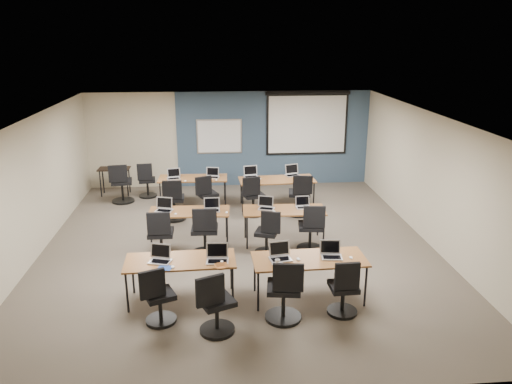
{
  "coord_description": "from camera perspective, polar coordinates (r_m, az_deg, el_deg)",
  "views": [
    {
      "loc": [
        -0.46,
        -9.52,
        4.23
      ],
      "look_at": [
        0.4,
        0.4,
        1.06
      ],
      "focal_mm": 35.0,
      "sensor_mm": 36.0,
      "label": 1
    }
  ],
  "objects": [
    {
      "name": "laptop_4",
      "position": [
        10.5,
        -10.46,
        -1.75
      ],
      "size": [
        0.34,
        0.29,
        0.26
      ],
      "rotation": [
        0.0,
        0.0,
        -0.28
      ],
      "color": "#A3A3A9",
      "rests_on": "training_table_mid_left"
    },
    {
      "name": "utility_table",
      "position": [
        14.08,
        -15.89,
        2.22
      ],
      "size": [
        0.83,
        0.46,
        0.75
      ],
      "rotation": [
        0.0,
        0.0,
        -0.03
      ],
      "color": "black",
      "rests_on": "floor"
    },
    {
      "name": "training_table_back_left",
      "position": [
        12.8,
        -7.22,
        1.43
      ],
      "size": [
        1.74,
        0.72,
        0.73
      ],
      "rotation": [
        0.0,
        0.0,
        -0.03
      ],
      "color": "brown",
      "rests_on": "floor"
    },
    {
      "name": "wall_left",
      "position": [
        10.56,
        -24.3,
        0.22
      ],
      "size": [
        0.04,
        9.0,
        2.7
      ],
      "primitive_type": "cube",
      "color": "beige",
      "rests_on": "ground"
    },
    {
      "name": "blue_accent_panel",
      "position": [
        14.39,
        2.01,
        6.1
      ],
      "size": [
        5.5,
        0.04,
        2.7
      ],
      "primitive_type": "cube",
      "color": "#3D5977",
      "rests_on": "wall_back"
    },
    {
      "name": "training_table_front_left",
      "position": [
        8.26,
        -8.63,
        -7.96
      ],
      "size": [
        1.78,
        0.74,
        0.73
      ],
      "rotation": [
        0.0,
        0.0,
        0.03
      ],
      "color": "brown",
      "rests_on": "floor"
    },
    {
      "name": "mouse_2",
      "position": [
        8.18,
        4.86,
        -7.65
      ],
      "size": [
        0.07,
        0.1,
        0.04
      ],
      "primitive_type": "ellipsoid",
      "rotation": [
        0.0,
        0.0,
        0.03
      ],
      "color": "white",
      "rests_on": "training_table_front_right"
    },
    {
      "name": "task_chair_0",
      "position": [
        7.83,
        -11.12,
        -12.06
      ],
      "size": [
        0.5,
        0.47,
        0.96
      ],
      "rotation": [
        0.0,
        0.0,
        0.39
      ],
      "color": "black",
      "rests_on": "floor"
    },
    {
      "name": "mouse_3",
      "position": [
        8.35,
        10.81,
        -7.38
      ],
      "size": [
        0.07,
        0.1,
        0.03
      ],
      "primitive_type": "ellipsoid",
      "rotation": [
        0.0,
        0.0,
        -0.22
      ],
      "color": "white",
      "rests_on": "training_table_front_right"
    },
    {
      "name": "coffee_cup",
      "position": [
        7.99,
        2.47,
        -8.01
      ],
      "size": [
        0.09,
        0.09,
        0.06
      ],
      "primitive_type": "imported",
      "rotation": [
        0.0,
        0.0,
        0.35
      ],
      "color": "white",
      "rests_on": "snack_plate"
    },
    {
      "name": "laptop_6",
      "position": [
        10.45,
        1.17,
        -1.56
      ],
      "size": [
        0.32,
        0.27,
        0.25
      ],
      "rotation": [
        0.0,
        0.0,
        -0.32
      ],
      "color": "silver",
      "rests_on": "training_table_mid_right"
    },
    {
      "name": "wall_back",
      "position": [
        14.32,
        -3.0,
        6.04
      ],
      "size": [
        8.0,
        0.04,
        2.7
      ],
      "primitive_type": "cube",
      "color": "beige",
      "rests_on": "ground"
    },
    {
      "name": "laptop_7",
      "position": [
        10.54,
        5.4,
        -1.47
      ],
      "size": [
        0.3,
        0.26,
        0.23
      ],
      "rotation": [
        0.0,
        0.0,
        0.05
      ],
      "color": "#AFB0B8",
      "rests_on": "training_table_mid_right"
    },
    {
      "name": "task_chair_4",
      "position": [
        9.92,
        -10.84,
        -5.25
      ],
      "size": [
        0.54,
        0.54,
        1.02
      ],
      "rotation": [
        0.0,
        0.0,
        0.01
      ],
      "color": "black",
      "rests_on": "floor"
    },
    {
      "name": "training_table_mid_right",
      "position": [
        10.43,
        3.22,
        -2.26
      ],
      "size": [
        1.71,
        0.71,
        0.73
      ],
      "rotation": [
        0.0,
        0.0,
        -0.04
      ],
      "color": "#A36D31",
      "rests_on": "floor"
    },
    {
      "name": "task_chair_11",
      "position": [
        12.09,
        5.04,
        -0.71
      ],
      "size": [
        0.57,
        0.57,
        1.05
      ],
      "rotation": [
        0.0,
        0.0,
        -0.15
      ],
      "color": "black",
      "rests_on": "floor"
    },
    {
      "name": "projector_screen",
      "position": [
        14.37,
        5.87,
        8.18
      ],
      "size": [
        2.4,
        0.1,
        1.82
      ],
      "color": "black",
      "rests_on": "wall_back"
    },
    {
      "name": "mouse_8",
      "position": [
        12.5,
        -8.08,
        1.27
      ],
      "size": [
        0.08,
        0.1,
        0.03
      ],
      "primitive_type": "ellipsoid",
      "rotation": [
        0.0,
        0.0,
        -0.24
      ],
      "color": "white",
      "rests_on": "training_table_back_left"
    },
    {
      "name": "laptop_5",
      "position": [
        10.37,
        -5.06,
        -1.78
      ],
      "size": [
        0.33,
        0.28,
        0.25
      ],
      "rotation": [
        0.0,
        0.0,
        0.01
      ],
      "color": "#B6B6BA",
      "rests_on": "training_table_mid_left"
    },
    {
      "name": "floor",
      "position": [
        10.43,
        -1.99,
        -6.28
      ],
      "size": [
        8.0,
        9.0,
        0.02
      ],
      "primitive_type": "cube",
      "color": "#6B6354",
      "rests_on": "ground"
    },
    {
      "name": "mouse_9",
      "position": [
        12.49,
        -4.56,
        1.38
      ],
      "size": [
        0.07,
        0.1,
        0.03
      ],
      "primitive_type": "ellipsoid",
      "rotation": [
        0.0,
        0.0,
        -0.22
      ],
      "color": "white",
      "rests_on": "training_table_back_left"
    },
    {
      "name": "whiteboard",
      "position": [
        14.22,
        -4.21,
        6.34
      ],
      "size": [
        1.28,
        0.03,
        0.98
      ],
      "color": "#AFAFAF",
      "rests_on": "wall_back"
    },
    {
      "name": "laptop_2",
      "position": [
        8.19,
        2.77,
        -7.18
      ],
      "size": [
        0.35,
        0.29,
        0.26
      ],
      "rotation": [
        0.0,
        0.0,
        0.17
      ],
      "color": "#B4B4C3",
      "rests_on": "training_table_front_right"
    },
    {
      "name": "task_chair_1",
      "position": [
        7.47,
        -4.68,
        -13.11
      ],
      "size": [
        0.56,
        0.53,
        1.01
      ],
      "rotation": [
        0.0,
        0.0,
        0.4
      ],
      "color": "black",
      "rests_on": "floor"
    },
    {
      "name": "snack_plate",
      "position": [
        8.02,
        2.47,
        -8.2
      ],
      "size": [
        0.23,
        0.23,
        0.01
      ],
      "primitive_type": "cylinder",
      "rotation": [
        0.0,
        0.0,
        -0.31
      ],
      "color": "white",
      "rests_on": "training_table_front_right"
    },
    {
      "name": "task_chair_3",
      "position": [
        8.02,
        10.02,
        -11.2
      ],
      "size": [
        0.48,
        0.48,
        0.96
      ],
      "rotation": [
        0.0,
        0.0,
        0.03
      ],
      "color": "black",
      "rests_on": "floor"
    },
    {
      "name": "task_chair_5",
      "position": [
        9.9,
        -5.86,
        -4.95
      ],
      "size": [
        0.58,
        0.58,
        1.05
      ],
      "rotation": [
        0.0,
        0.0,
        -0.04
      ],
      "color": "black",
      "rests_on": "floor"
    },
    {
      "name": "ceiling",
      "position": [
        9.66,
        -2.16,
        8.53
      ],
      "size": [
        8.0,
        9.0,
        0.02
      ],
      "primitive_type": "cube",
      "color": "white",
      "rests_on": "ground"
    },
    {
      "name": "laptop_3",
      "position": [
        8.33,
        8.58,
        -6.92
      ],
      "size": [
        0.34,
        0.29,
        0.26
      ],
      "rotation": [
        0.0,
        0.0,
        -0.12
      ],
      "color": "#BABABA",
      "rests_on": "training_table_front_right"
    },
    {
      "name": "mouse_10",
      "position": [
        12.57,
        0.46,
        1.55
      ],
      "size": [
        0.06,
        0.09,
        0.03
      ],
      "primitive_type": "ellipsoid",
      "rotation": [
        0.0,
        0.0,
        0.05
      ],
      "color": "white",
      "rests_on": "training_table_back_right"
    },
    {
      "name": "laptop_10",
      "position": [
        12.77,
        -0.61,
        2.06
      ],
      "size": [
        0.36,
        0.3,
        0.27
      ],
      "rotation": [
        0.0,
        0.0,
        0.15
      ],
      "color": "#B2B1B7",
      "rests_on": "training_table_back_right"
    },
    {
      "name": "mouse_1",
      "position": [
        8.07,
        -3.92,
        -7.98
      ],
      "size": [
        0.09,
        0.12,
        0.04
      ],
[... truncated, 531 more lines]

